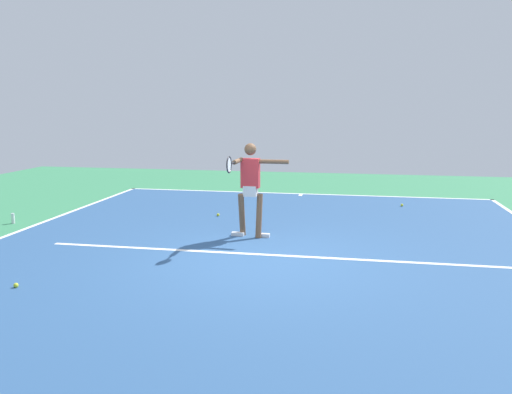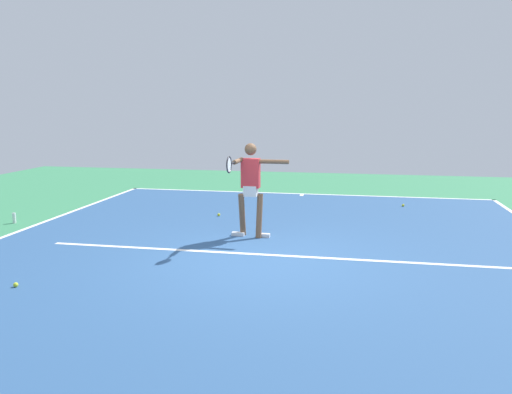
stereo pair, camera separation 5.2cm
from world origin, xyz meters
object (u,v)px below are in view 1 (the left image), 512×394
(tennis_ball_by_sideline, at_px, (402,205))
(tennis_player, at_px, (250,183))
(tennis_ball_near_player, at_px, (218,215))
(tennis_ball_centre_court, at_px, (16,285))
(water_bottle, at_px, (13,218))

(tennis_ball_by_sideline, bearing_deg, tennis_player, 49.42)
(tennis_ball_near_player, height_order, tennis_ball_by_sideline, same)
(tennis_ball_near_player, bearing_deg, tennis_player, 122.50)
(tennis_player, xyz_separation_m, tennis_ball_centre_court, (2.61, 3.28, -1.00))
(tennis_player, bearing_deg, tennis_ball_centre_court, 52.68)
(tennis_ball_by_sideline, bearing_deg, tennis_ball_near_player, 24.87)
(tennis_ball_centre_court, relative_size, tennis_ball_near_player, 1.00)
(water_bottle, bearing_deg, tennis_ball_near_player, -159.83)
(tennis_ball_by_sideline, bearing_deg, tennis_ball_centre_court, 50.35)
(tennis_ball_by_sideline, relative_size, water_bottle, 0.30)
(tennis_player, xyz_separation_m, tennis_ball_near_player, (1.08, -1.69, -1.00))
(tennis_player, bearing_deg, tennis_ball_by_sideline, -129.31)
(tennis_player, height_order, water_bottle, tennis_player)
(tennis_ball_near_player, bearing_deg, tennis_ball_by_sideline, -155.13)
(tennis_ball_by_sideline, bearing_deg, water_bottle, 22.59)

